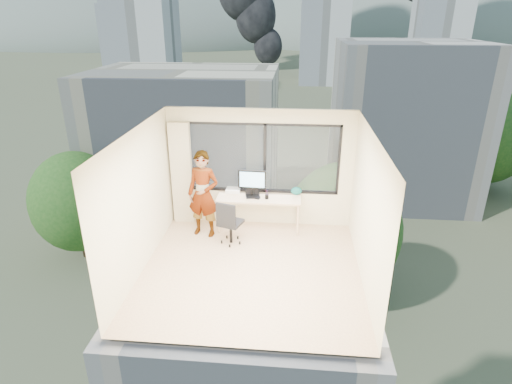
# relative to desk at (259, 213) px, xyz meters

# --- Properties ---
(floor) EXTENTS (4.00, 4.00, 0.01)m
(floor) POSITION_rel_desk_xyz_m (0.00, -1.66, -0.38)
(floor) COLOR beige
(floor) RESTS_ON ground
(ceiling) EXTENTS (4.00, 4.00, 0.01)m
(ceiling) POSITION_rel_desk_xyz_m (0.00, -1.66, 2.23)
(ceiling) COLOR white
(ceiling) RESTS_ON ground
(wall_front) EXTENTS (4.00, 0.01, 2.60)m
(wall_front) POSITION_rel_desk_xyz_m (0.00, -3.66, 0.93)
(wall_front) COLOR beige
(wall_front) RESTS_ON ground
(wall_left) EXTENTS (0.01, 4.00, 2.60)m
(wall_left) POSITION_rel_desk_xyz_m (-2.00, -1.66, 0.93)
(wall_left) COLOR beige
(wall_left) RESTS_ON ground
(wall_right) EXTENTS (0.01, 4.00, 2.60)m
(wall_right) POSITION_rel_desk_xyz_m (2.00, -1.66, 0.93)
(wall_right) COLOR beige
(wall_right) RESTS_ON ground
(window_wall) EXTENTS (3.30, 0.16, 1.55)m
(window_wall) POSITION_rel_desk_xyz_m (0.05, 0.34, 1.15)
(window_wall) COLOR black
(window_wall) RESTS_ON ground
(curtain) EXTENTS (0.45, 0.14, 2.30)m
(curtain) POSITION_rel_desk_xyz_m (-1.72, 0.22, 0.77)
(curtain) COLOR beige
(curtain) RESTS_ON floor
(desk) EXTENTS (1.80, 0.60, 0.75)m
(desk) POSITION_rel_desk_xyz_m (0.00, 0.00, 0.00)
(desk) COLOR #D8B191
(desk) RESTS_ON floor
(chair) EXTENTS (0.63, 0.63, 0.97)m
(chair) POSITION_rel_desk_xyz_m (-0.52, -0.68, 0.11)
(chair) COLOR black
(chair) RESTS_ON floor
(person) EXTENTS (0.75, 0.57, 1.85)m
(person) POSITION_rel_desk_xyz_m (-1.13, -0.35, 0.55)
(person) COLOR #2D2D33
(person) RESTS_ON floor
(monitor) EXTENTS (0.60, 0.15, 0.60)m
(monitor) POSITION_rel_desk_xyz_m (-0.15, 0.06, 0.67)
(monitor) COLOR black
(monitor) RESTS_ON desk
(game_console) EXTENTS (0.31, 0.26, 0.07)m
(game_console) POSITION_rel_desk_xyz_m (-0.59, 0.25, 0.41)
(game_console) COLOR white
(game_console) RESTS_ON desk
(laptop) EXTENTS (0.36, 0.38, 0.20)m
(laptop) POSITION_rel_desk_xyz_m (-0.13, 0.01, 0.47)
(laptop) COLOR black
(laptop) RESTS_ON desk
(cellphone) EXTENTS (0.12, 0.08, 0.01)m
(cellphone) POSITION_rel_desk_xyz_m (-0.03, -0.09, 0.38)
(cellphone) COLOR black
(cellphone) RESTS_ON desk
(pen_cup) EXTENTS (0.09, 0.09, 0.10)m
(pen_cup) POSITION_rel_desk_xyz_m (0.17, -0.06, 0.42)
(pen_cup) COLOR black
(pen_cup) RESTS_ON desk
(handbag) EXTENTS (0.26, 0.16, 0.18)m
(handbag) POSITION_rel_desk_xyz_m (0.80, 0.21, 0.47)
(handbag) COLOR #0D4F50
(handbag) RESTS_ON desk
(exterior_ground) EXTENTS (400.00, 400.00, 0.04)m
(exterior_ground) POSITION_rel_desk_xyz_m (0.00, 118.34, -14.38)
(exterior_ground) COLOR #515B3D
(exterior_ground) RESTS_ON ground
(near_bldg_a) EXTENTS (16.00, 12.00, 14.00)m
(near_bldg_a) POSITION_rel_desk_xyz_m (-9.00, 28.34, -7.38)
(near_bldg_a) COLOR #F4EBCC
(near_bldg_a) RESTS_ON exterior_ground
(near_bldg_b) EXTENTS (14.00, 13.00, 16.00)m
(near_bldg_b) POSITION_rel_desk_xyz_m (12.00, 36.34, -6.38)
(near_bldg_b) COLOR silver
(near_bldg_b) RESTS_ON exterior_ground
(far_tower_a) EXTENTS (14.00, 14.00, 28.00)m
(far_tower_a) POSITION_rel_desk_xyz_m (-35.00, 93.34, -0.38)
(far_tower_a) COLOR silver
(far_tower_a) RESTS_ON exterior_ground
(far_tower_b) EXTENTS (13.00, 13.00, 30.00)m
(far_tower_b) POSITION_rel_desk_xyz_m (8.00, 118.34, 0.62)
(far_tower_b) COLOR silver
(far_tower_b) RESTS_ON exterior_ground
(far_tower_c) EXTENTS (15.00, 15.00, 26.00)m
(far_tower_c) POSITION_rel_desk_xyz_m (45.00, 138.34, -1.38)
(far_tower_c) COLOR silver
(far_tower_c) RESTS_ON exterior_ground
(far_tower_d) EXTENTS (16.00, 14.00, 22.00)m
(far_tower_d) POSITION_rel_desk_xyz_m (-60.00, 148.34, -3.38)
(far_tower_d) COLOR silver
(far_tower_d) RESTS_ON exterior_ground
(hill_a) EXTENTS (288.00, 216.00, 90.00)m
(hill_a) POSITION_rel_desk_xyz_m (-120.00, 318.34, -14.38)
(hill_a) COLOR slate
(hill_a) RESTS_ON exterior_ground
(hill_b) EXTENTS (300.00, 220.00, 96.00)m
(hill_b) POSITION_rel_desk_xyz_m (100.00, 318.34, -14.38)
(hill_b) COLOR slate
(hill_b) RESTS_ON exterior_ground
(tree_a) EXTENTS (7.00, 7.00, 8.00)m
(tree_a) POSITION_rel_desk_xyz_m (-16.00, 20.34, -10.38)
(tree_a) COLOR #21541C
(tree_a) RESTS_ON exterior_ground
(tree_b) EXTENTS (7.60, 7.60, 9.00)m
(tree_b) POSITION_rel_desk_xyz_m (4.00, 16.34, -9.88)
(tree_b) COLOR #21541C
(tree_b) RESTS_ON exterior_ground
(tree_c) EXTENTS (8.40, 8.40, 10.00)m
(tree_c) POSITION_rel_desk_xyz_m (22.00, 38.34, -9.38)
(tree_c) COLOR #21541C
(tree_c) RESTS_ON exterior_ground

